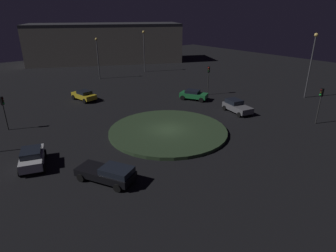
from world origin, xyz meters
TOP-DOWN VIEW (x-y plane):
  - ground_plane at (0.00, 0.00)m, footprint 119.21×119.21m
  - roundabout_island at (0.00, 0.00)m, footprint 12.61×12.61m
  - car_grey at (-10.89, 0.41)m, footprint 2.72×4.35m
  - car_yellow at (2.28, -16.67)m, footprint 2.51×4.25m
  - car_black at (9.42, 4.55)m, footprint 3.70×4.89m
  - car_green at (-10.36, -7.05)m, footprint 3.40×4.28m
  - car_silver at (13.30, -1.45)m, footprint 2.96×4.16m
  - traffic_light_southeast at (13.29, -11.37)m, footprint 0.39×0.38m
  - traffic_light_northwest at (-14.89, 8.66)m, footprint 0.40×0.37m
  - traffic_light_southwest at (-13.85, -7.60)m, footprint 0.40×0.37m
  - streetlamp_southwest at (-16.15, -28.27)m, footprint 0.54×0.54m
  - streetlamp_west at (-24.16, 2.53)m, footprint 0.53×0.53m
  - streetlamp_south at (-5.74, -28.21)m, footprint 0.47×0.47m
  - store_building at (-15.70, -44.54)m, footprint 37.36×25.85m

SIDE VIEW (x-z plane):
  - ground_plane at x=0.00m, z-range 0.00..0.00m
  - roundabout_island at x=0.00m, z-range 0.00..0.33m
  - car_black at x=9.42m, z-range 0.04..1.40m
  - car_green at x=-10.36m, z-range 0.05..1.45m
  - car_yellow at x=2.28m, z-range 0.04..1.48m
  - car_grey at x=-10.89m, z-range 0.02..1.55m
  - car_silver at x=13.30m, z-range 0.05..1.61m
  - traffic_light_southeast at x=13.29m, z-range 0.81..4.58m
  - traffic_light_northwest at x=-14.89m, z-range 0.88..5.06m
  - traffic_light_southwest at x=-13.85m, z-range 0.92..5.28m
  - store_building at x=-15.70m, z-range 0.00..9.17m
  - streetlamp_south at x=-5.74m, z-range 0.97..8.47m
  - streetlamp_southwest at x=-16.15m, z-range 1.36..9.68m
  - streetlamp_west at x=-24.16m, z-range 1.36..10.60m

